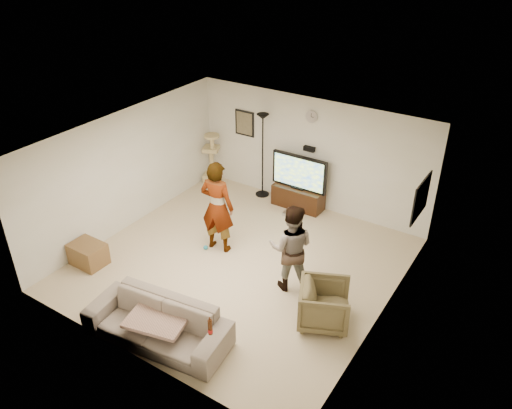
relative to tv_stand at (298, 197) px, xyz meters
The scene contains 24 objects.
floor 2.52m from the tv_stand, 87.33° to the right, with size 5.50×5.50×0.02m, color tan.
ceiling 3.38m from the tv_stand, 87.33° to the right, with size 5.50×5.50×0.02m, color white.
wall_back 1.04m from the tv_stand, 64.52° to the left, with size 5.50×0.04×2.50m, color beige.
wall_front 5.35m from the tv_stand, 88.73° to the right, with size 5.50×0.04×2.50m, color beige.
wall_left 3.77m from the tv_stand, 136.43° to the right, with size 0.04×5.50×2.50m, color beige.
wall_right 3.94m from the tv_stand, 41.15° to the right, with size 0.04×5.50×2.50m, color beige.
wall_clock 1.87m from the tv_stand, 61.50° to the left, with size 0.26×0.26×0.04m, color white.
wall_speaker 1.16m from the tv_stand, 57.75° to the left, with size 0.25×0.10×0.10m, color black.
picture_back 2.10m from the tv_stand, behind, with size 0.42×0.03×0.52m, color brown.
picture_right 3.24m from the tv_stand, 17.64° to the right, with size 0.03×0.78×0.62m, color #FCEC6D.
tv_stand is the anchor object (origin of this frame).
console_box 0.46m from the tv_stand, 75.73° to the right, with size 0.40×0.30×0.07m, color #B2B3BD.
tv 0.63m from the tv_stand, behind, with size 1.30×0.08×0.77m, color black.
tv_screen 0.63m from the tv_stand, 90.00° to the right, with size 1.20×0.01×0.68m, color #CEF244.
floor_lamp 1.24m from the tv_stand, behind, with size 0.32×0.32×1.99m, color black.
cat_tree 2.44m from the tv_stand, behind, with size 0.40×0.40×1.25m, color tan.
person_left 2.44m from the tv_stand, 103.15° to the right, with size 0.68×0.45×1.87m, color #B0B0B0.
person_right 2.90m from the tv_stand, 64.20° to the right, with size 0.79×0.62×1.63m, color #313BA0.
sofa 4.81m from the tv_stand, 87.93° to the right, with size 2.26×0.88×0.66m, color slate.
throw_blanket 4.81m from the tv_stand, 87.55° to the right, with size 0.90×0.70×0.06m, color tan.
beer_bottle 4.99m from the tv_stand, 75.84° to the right, with size 0.06×0.06×0.25m, color #381706.
armchair 3.75m from the tv_stand, 55.02° to the right, with size 0.78×0.81×0.73m, color brown.
side_table 4.63m from the tv_stand, 119.52° to the right, with size 0.65×0.48×0.43m, color brown.
toy_ball 2.58m from the tv_stand, 106.14° to the right, with size 0.09×0.09×0.09m, color teal.
Camera 1 is at (4.47, -6.36, 5.76)m, focal length 35.54 mm.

